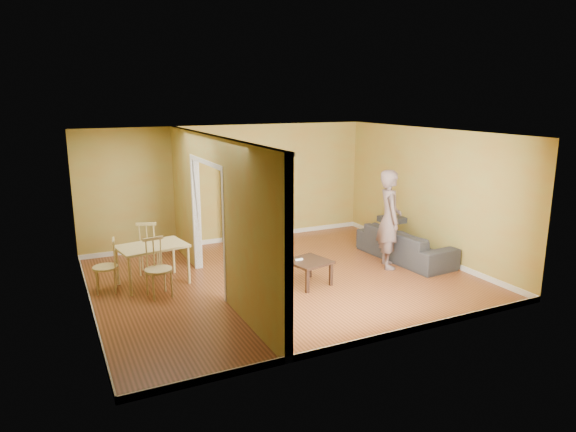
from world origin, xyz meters
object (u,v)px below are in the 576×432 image
at_px(person, 390,211).
at_px(chair_near, 158,268).
at_px(bookshelf, 239,203).
at_px(chair_left, 105,266).
at_px(chair_far, 149,247).
at_px(sofa, 405,240).
at_px(dining_table, 152,249).
at_px(coffee_table, 309,264).

relative_size(person, chair_near, 2.28).
height_order(bookshelf, chair_left, bookshelf).
bearing_deg(bookshelf, chair_far, -151.15).
bearing_deg(sofa, person, 106.81).
bearing_deg(chair_far, person, 176.30).
relative_size(person, bookshelf, 1.24).
xyz_separation_m(sofa, dining_table, (-4.84, 0.78, 0.22)).
height_order(coffee_table, chair_left, chair_left).
height_order(coffee_table, chair_far, chair_far).
xyz_separation_m(sofa, person, (-0.59, -0.22, 0.70)).
height_order(dining_table, chair_left, chair_left).
relative_size(dining_table, chair_far, 1.12).
xyz_separation_m(bookshelf, coffee_table, (0.14, -3.06, -0.52)).
bearing_deg(chair_far, coffee_table, 159.79).
relative_size(person, coffee_table, 3.35).
xyz_separation_m(person, bookshelf, (-1.97, 2.85, -0.21)).
height_order(sofa, bookshelf, bookshelf).
distance_m(person, chair_left, 5.18).
bearing_deg(person, chair_left, 101.97).
bearing_deg(bookshelf, coffee_table, -87.44).
height_order(dining_table, chair_far, chair_far).
relative_size(bookshelf, chair_far, 1.77).
bearing_deg(chair_near, dining_table, 78.44).
xyz_separation_m(sofa, coffee_table, (-2.42, -0.43, -0.04)).
distance_m(sofa, dining_table, 4.91).
relative_size(person, dining_table, 1.96).
bearing_deg(sofa, dining_table, 76.77).
bearing_deg(person, coffee_table, 119.39).
bearing_deg(dining_table, coffee_table, -26.48).
distance_m(dining_table, chair_near, 0.64).
xyz_separation_m(chair_near, chair_far, (0.08, 1.24, 0.02)).
relative_size(sofa, bookshelf, 1.21).
height_order(person, chair_left, person).
distance_m(bookshelf, chair_left, 3.63).
distance_m(sofa, bookshelf, 3.70).
relative_size(coffee_table, chair_near, 0.68).
bearing_deg(dining_table, person, -13.26).
height_order(coffee_table, chair_near, chair_near).
distance_m(person, chair_near, 4.35).
relative_size(sofa, dining_table, 1.91).
xyz_separation_m(coffee_table, chair_left, (-3.21, 1.19, 0.08)).
distance_m(chair_left, chair_near, 0.97).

